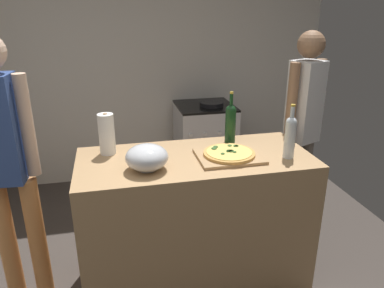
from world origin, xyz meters
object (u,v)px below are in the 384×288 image
wine_bottle_dark (290,135)px  paper_towel_roll (107,134)px  pizza (229,153)px  mixing_bowl (147,157)px  wine_bottle_amber (230,122)px  person_in_stripes (7,160)px  person_in_red (302,124)px  stove (205,145)px

wine_bottle_dark → paper_towel_roll: bearing=163.8°
pizza → mixing_bowl: size_ratio=1.30×
wine_bottle_amber → paper_towel_roll: bearing=-178.1°
wine_bottle_dark → pizza: bearing=167.8°
pizza → person_in_stripes: size_ratio=0.19×
wine_bottle_amber → wine_bottle_dark: size_ratio=1.04×
mixing_bowl → wine_bottle_dark: 0.89m
pizza → mixing_bowl: 0.53m
wine_bottle_amber → wine_bottle_dark: (0.27, -0.35, 0.00)m
mixing_bowl → person_in_stripes: size_ratio=0.15×
paper_towel_roll → person_in_stripes: 0.60m
pizza → paper_towel_roll: size_ratio=1.21×
wine_bottle_amber → person_in_stripes: size_ratio=0.21×
wine_bottle_dark → person_in_stripes: person_in_stripes is taller
pizza → paper_towel_roll: paper_towel_roll is taller
pizza → person_in_stripes: person_in_stripes is taller
pizza → wine_bottle_amber: size_ratio=0.91×
pizza → wine_bottle_amber: wine_bottle_amber is taller
mixing_bowl → wine_bottle_dark: (0.89, -0.01, 0.07)m
wine_bottle_amber → wine_bottle_dark: bearing=-52.2°
person_in_stripes → wine_bottle_amber: bearing=4.8°
mixing_bowl → person_in_red: person_in_red is taller
pizza → person_in_stripes: bearing=173.5°
person_in_stripes → wine_bottle_dark: bearing=-7.8°
mixing_bowl → person_in_red: size_ratio=0.15×
person_in_red → mixing_bowl: bearing=-157.6°
person_in_red → stove: bearing=116.3°
paper_towel_roll → wine_bottle_amber: (0.84, 0.03, 0.02)m
mixing_bowl → paper_towel_roll: bearing=125.4°
wine_bottle_dark → person_in_stripes: size_ratio=0.20×
paper_towel_roll → stove: bearing=52.1°
paper_towel_roll → wine_bottle_amber: 0.84m
person_in_stripes → mixing_bowl: bearing=-15.2°
person_in_stripes → person_in_red: size_ratio=1.02×
pizza → stove: size_ratio=0.35×
paper_towel_roll → person_in_red: (1.50, 0.22, -0.11)m
mixing_bowl → paper_towel_roll: 0.38m
pizza → paper_towel_roll: bearing=161.9°
paper_towel_roll → person_in_red: size_ratio=0.16×
paper_towel_roll → stove: size_ratio=0.29×
pizza → wine_bottle_amber: bearing=70.8°
wine_bottle_amber → stove: bearing=83.4°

